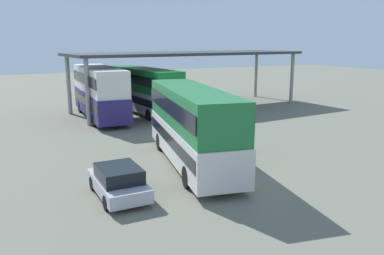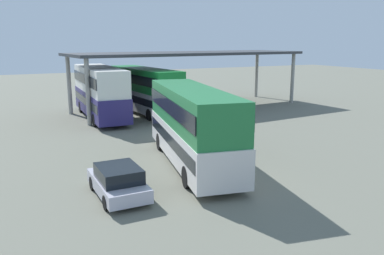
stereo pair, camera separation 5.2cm
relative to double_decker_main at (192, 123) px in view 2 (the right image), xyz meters
The scene contains 6 objects.
ground_plane 4.09m from the double_decker_main, 82.70° to the right, with size 140.00×140.00×0.00m, color #67685A.
double_decker_main is the anchor object (origin of this frame).
parked_hatchback 5.64m from the double_decker_main, 150.88° to the right, with size 1.83×3.85×1.35m.
double_decker_near_canopy 15.05m from the double_decker_main, 95.17° to the left, with size 2.88×11.07×4.31m.
double_decker_mid_row 15.64m from the double_decker_main, 79.75° to the left, with size 3.45×10.99×4.06m.
depot_canopy 18.11m from the double_decker_main, 64.68° to the left, with size 23.33×8.93×5.41m.
Camera 2 is at (-9.15, -14.47, 6.41)m, focal length 36.43 mm.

